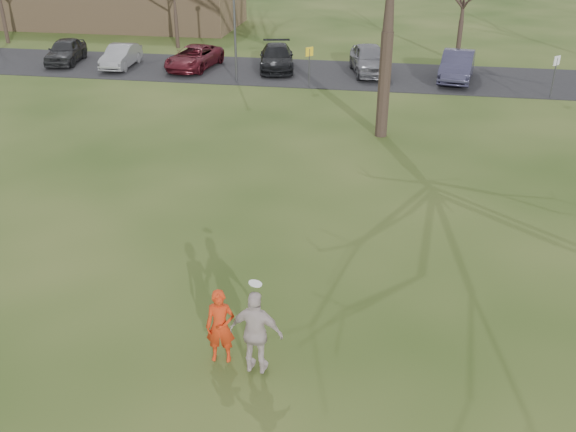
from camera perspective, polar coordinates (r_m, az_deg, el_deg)
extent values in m
plane|color=#1E380F|center=(13.59, -2.95, -13.18)|extent=(120.00, 120.00, 0.00)
cube|color=black|center=(36.31, 5.79, 12.57)|extent=(62.00, 6.50, 0.04)
imported|color=red|center=(13.26, -6.12, -9.88)|extent=(0.65, 0.47, 1.67)
imported|color=#252527|center=(41.00, -19.44, 13.88)|extent=(2.34, 4.33, 1.40)
imported|color=gray|center=(38.95, -14.85, 13.78)|extent=(1.53, 3.91, 1.27)
imported|color=#52131C|center=(37.75, -8.47, 13.98)|extent=(2.68, 4.81, 1.27)
imported|color=black|center=(37.18, -1.04, 14.11)|extent=(2.71, 4.89, 1.34)
imported|color=slate|center=(36.51, 7.36, 13.87)|extent=(2.78, 4.92, 1.58)
imported|color=#313048|center=(35.95, 15.02, 12.96)|extent=(2.26, 4.79, 1.52)
imported|color=beige|center=(12.75, -2.88, -10.47)|extent=(1.13, 0.55, 1.86)
cylinder|color=white|center=(12.35, -2.97, -6.10)|extent=(0.27, 0.27, 0.10)
cube|color=#8C6D4C|center=(53.60, -15.86, 18.12)|extent=(20.00, 8.00, 3.50)
cylinder|color=#47474C|center=(34.23, -4.84, 16.85)|extent=(0.12, 0.12, 6.00)
cylinder|color=#47474C|center=(33.38, 1.92, 13.18)|extent=(0.06, 0.06, 2.00)
cube|color=yellow|center=(33.19, 1.95, 14.61)|extent=(0.35, 0.35, 0.45)
cylinder|color=#47474C|center=(33.93, 22.85, 11.39)|extent=(0.06, 0.06, 2.00)
cube|color=silver|center=(33.75, 23.11, 12.77)|extent=(0.35, 0.35, 0.45)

